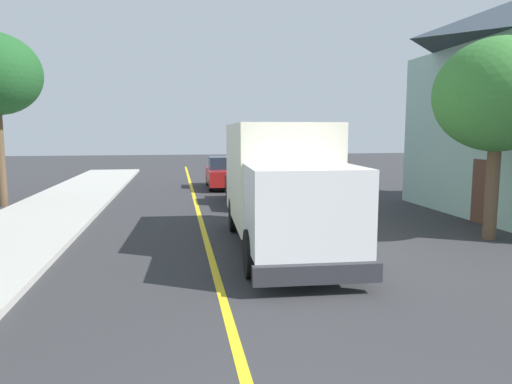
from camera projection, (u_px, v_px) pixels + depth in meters
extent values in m
cube|color=gold|center=(206.00, 241.00, 12.81)|extent=(0.16, 56.00, 0.01)
cube|color=#F2EDCC|center=(276.00, 172.00, 12.74)|extent=(2.62, 5.10, 2.60)
cube|color=white|center=(305.00, 208.00, 9.36)|extent=(2.37, 2.10, 1.70)
cube|color=#1E2D3D|center=(316.00, 196.00, 8.42)|extent=(2.04, 0.17, 0.75)
cube|color=#2D2D33|center=(318.00, 274.00, 8.43)|extent=(2.41, 0.31, 0.36)
cylinder|color=black|center=(351.00, 250.00, 9.81)|extent=(0.34, 1.01, 1.00)
cylinder|color=black|center=(252.00, 253.00, 9.54)|extent=(0.34, 1.01, 1.00)
cylinder|color=black|center=(302.00, 213.00, 14.28)|extent=(0.34, 1.01, 1.00)
cylinder|color=black|center=(234.00, 215.00, 14.02)|extent=(0.34, 1.01, 1.00)
cube|color=black|center=(252.00, 188.00, 19.33)|extent=(1.83, 4.41, 0.76)
cube|color=#1E2D3D|center=(251.00, 171.00, 19.39)|extent=(1.60, 1.81, 0.64)
cylinder|color=black|center=(278.00, 201.00, 18.14)|extent=(0.22, 0.64, 0.64)
cylinder|color=black|center=(238.00, 202.00, 17.86)|extent=(0.22, 0.64, 0.64)
cylinder|color=black|center=(264.00, 192.00, 20.89)|extent=(0.22, 0.64, 0.64)
cylinder|color=black|center=(229.00, 192.00, 20.61)|extent=(0.22, 0.64, 0.64)
cube|color=maroon|center=(224.00, 176.00, 24.85)|extent=(1.87, 4.43, 0.76)
cube|color=#1E2D3D|center=(224.00, 163.00, 24.91)|extent=(1.61, 1.83, 0.64)
cylinder|color=black|center=(242.00, 185.00, 23.63)|extent=(0.23, 0.64, 0.64)
cylinder|color=black|center=(211.00, 185.00, 23.39)|extent=(0.23, 0.64, 0.64)
cylinder|color=black|center=(236.00, 179.00, 26.39)|extent=(0.23, 0.64, 0.64)
cylinder|color=black|center=(208.00, 180.00, 26.15)|extent=(0.23, 0.64, 0.64)
cube|color=brown|center=(483.00, 192.00, 15.14)|extent=(0.10, 1.00, 2.10)
cylinder|color=brown|center=(492.00, 194.00, 12.87)|extent=(0.35, 0.35, 2.54)
ellipsoid|color=#387A33|center=(498.00, 95.00, 12.52)|extent=(3.41, 3.41, 3.06)
cylinder|color=brown|center=(1.00, 160.00, 18.53)|extent=(0.35, 0.35, 3.73)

